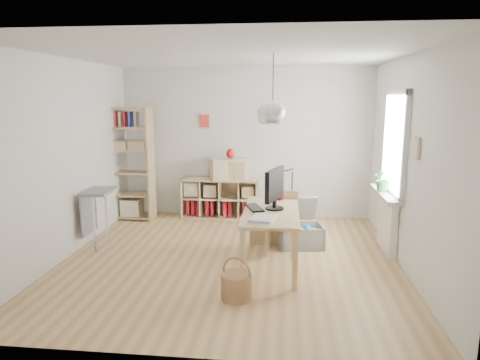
# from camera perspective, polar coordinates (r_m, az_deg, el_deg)

# --- Properties ---
(ground) EXTENTS (4.50, 4.50, 0.00)m
(ground) POSITION_cam_1_polar(r_m,az_deg,el_deg) (5.93, -1.29, -10.56)
(ground) COLOR tan
(ground) RESTS_ON ground
(room_shell) EXTENTS (4.50, 4.50, 4.50)m
(room_shell) POSITION_cam_1_polar(r_m,az_deg,el_deg) (5.32, 4.37, 9.07)
(room_shell) COLOR white
(room_shell) RESTS_ON ground
(window_unit) EXTENTS (0.07, 1.16, 1.46)m
(window_unit) POSITION_cam_1_polar(r_m,az_deg,el_deg) (6.28, 20.03, 4.61)
(window_unit) COLOR white
(window_unit) RESTS_ON ground
(radiator) EXTENTS (0.10, 0.80, 0.80)m
(radiator) POSITION_cam_1_polar(r_m,az_deg,el_deg) (6.49, 19.06, -5.51)
(radiator) COLOR white
(radiator) RESTS_ON ground
(windowsill) EXTENTS (0.22, 1.20, 0.06)m
(windowsill) POSITION_cam_1_polar(r_m,az_deg,el_deg) (6.38, 18.86, -1.80)
(windowsill) COLOR silver
(windowsill) RESTS_ON radiator
(desk) EXTENTS (0.70, 1.50, 0.75)m
(desk) POSITION_cam_1_polar(r_m,az_deg,el_deg) (5.53, 4.16, -4.99)
(desk) COLOR tan
(desk) RESTS_ON ground
(cube_shelf) EXTENTS (1.40, 0.38, 0.72)m
(cube_shelf) POSITION_cam_1_polar(r_m,az_deg,el_deg) (7.87, -2.78, -2.81)
(cube_shelf) COLOR #D4B88B
(cube_shelf) RESTS_ON ground
(tall_bookshelf) EXTENTS (0.80, 0.38, 2.00)m
(tall_bookshelf) POSITION_cam_1_polar(r_m,az_deg,el_deg) (7.84, -14.54, 2.68)
(tall_bookshelf) COLOR tan
(tall_bookshelf) RESTS_ON ground
(side_table) EXTENTS (0.40, 0.55, 0.85)m
(side_table) POSITION_cam_1_polar(r_m,az_deg,el_deg) (6.61, -18.75, -2.79)
(side_table) COLOR gray
(side_table) RESTS_ON ground
(chair) EXTENTS (0.48, 0.48, 0.87)m
(chair) POSITION_cam_1_polar(r_m,az_deg,el_deg) (6.08, 5.58, -5.09)
(chair) COLOR gray
(chair) RESTS_ON ground
(wicker_basket) EXTENTS (0.34, 0.34, 0.48)m
(wicker_basket) POSITION_cam_1_polar(r_m,az_deg,el_deg) (4.82, -0.47, -13.82)
(wicker_basket) COLOR #8F6240
(wicker_basket) RESTS_ON ground
(storage_chest) EXTENTS (0.75, 0.82, 0.68)m
(storage_chest) POSITION_cam_1_polar(r_m,az_deg,el_deg) (6.46, 7.98, -6.73)
(storage_chest) COLOR #B1B0AC
(storage_chest) RESTS_ON ground
(monitor) EXTENTS (0.24, 0.60, 0.53)m
(monitor) POSITION_cam_1_polar(r_m,az_deg,el_deg) (5.50, 4.66, -0.89)
(monitor) COLOR black
(monitor) RESTS_ON desk
(keyboard) EXTENTS (0.29, 0.43, 0.02)m
(keyboard) POSITION_cam_1_polar(r_m,az_deg,el_deg) (5.58, 1.95, -3.72)
(keyboard) COLOR black
(keyboard) RESTS_ON desk
(task_lamp) EXTENTS (0.39, 0.14, 0.41)m
(task_lamp) POSITION_cam_1_polar(r_m,az_deg,el_deg) (6.04, 5.18, 0.03)
(task_lamp) COLOR black
(task_lamp) RESTS_ON desk
(yarn_ball) EXTENTS (0.13, 0.13, 0.13)m
(yarn_ball) POSITION_cam_1_polar(r_m,az_deg,el_deg) (6.01, 5.25, -2.15)
(yarn_ball) COLOR #490910
(yarn_ball) RESTS_ON desk
(paper_tray) EXTENTS (0.32, 0.37, 0.03)m
(paper_tray) POSITION_cam_1_polar(r_m,az_deg,el_deg) (5.08, 3.03, -5.17)
(paper_tray) COLOR silver
(paper_tray) RESTS_ON desk
(drawer_chest) EXTENTS (0.72, 0.52, 0.37)m
(drawer_chest) POSITION_cam_1_polar(r_m,az_deg,el_deg) (7.68, -1.45, 1.49)
(drawer_chest) COLOR #D4B88B
(drawer_chest) RESTS_ON cube_shelf
(red_vase) EXTENTS (0.15, 0.15, 0.18)m
(red_vase) POSITION_cam_1_polar(r_m,az_deg,el_deg) (7.63, -1.28, 3.53)
(red_vase) COLOR maroon
(red_vase) RESTS_ON drawer_chest
(potted_plant) EXTENTS (0.36, 0.32, 0.36)m
(potted_plant) POSITION_cam_1_polar(r_m,az_deg,el_deg) (6.39, 18.68, 0.15)
(potted_plant) COLOR #215A24
(potted_plant) RESTS_ON windowsill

